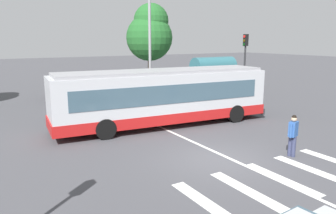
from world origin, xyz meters
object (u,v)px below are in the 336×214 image
at_px(city_transit_bus, 163,97).
at_px(pedestrian_crossing_street, 293,133).
at_px(parked_car_black, 66,90).
at_px(background_tree_right, 150,33).
at_px(parked_car_red, 99,88).
at_px(parked_car_silver, 126,85).
at_px(traffic_light_far_corner, 245,56).
at_px(bus_stop_shelter, 213,67).
at_px(twin_arm_street_lamp, 150,25).

relative_size(city_transit_bus, pedestrian_crossing_street, 7.13).
xyz_separation_m(city_transit_bus, parked_car_black, (-2.58, 10.67, -0.82)).
bearing_deg(background_tree_right, pedestrian_crossing_street, -102.35).
xyz_separation_m(parked_car_black, parked_car_red, (2.57, -0.29, 0.00)).
bearing_deg(background_tree_right, parked_car_silver, -144.81).
bearing_deg(background_tree_right, parked_car_red, -153.47).
xyz_separation_m(city_transit_bus, parked_car_red, (-0.00, 10.38, -0.82)).
xyz_separation_m(pedestrian_crossing_street, parked_car_black, (-4.53, 17.59, -0.20)).
relative_size(pedestrian_crossing_street, parked_car_black, 0.38).
relative_size(traffic_light_far_corner, bus_stop_shelter, 1.31).
relative_size(parked_car_red, parked_car_silver, 0.98).
xyz_separation_m(pedestrian_crossing_street, background_tree_right, (4.50, 20.53, 4.32)).
relative_size(parked_car_black, parked_car_silver, 0.99).
bearing_deg(background_tree_right, twin_arm_street_lamp, -118.08).
relative_size(city_transit_bus, bus_stop_shelter, 3.18).
bearing_deg(traffic_light_far_corner, city_transit_bus, -158.51).
relative_size(bus_stop_shelter, background_tree_right, 0.48).
relative_size(pedestrian_crossing_street, bus_stop_shelter, 0.45).
height_order(city_transit_bus, pedestrian_crossing_street, city_transit_bus).
bearing_deg(twin_arm_street_lamp, background_tree_right, 61.92).
bearing_deg(pedestrian_crossing_street, parked_car_black, 104.44).
distance_m(city_transit_bus, bus_stop_shelter, 10.32).
bearing_deg(bus_stop_shelter, twin_arm_street_lamp, 177.96).
relative_size(parked_car_black, background_tree_right, 0.56).
xyz_separation_m(city_transit_bus, twin_arm_street_lamp, (2.53, 6.26, 4.12)).
xyz_separation_m(pedestrian_crossing_street, parked_car_silver, (0.68, 17.84, -0.20)).
relative_size(traffic_light_far_corner, background_tree_right, 0.62).
bearing_deg(parked_car_silver, parked_car_red, -168.59).
relative_size(city_transit_bus, background_tree_right, 1.51).
xyz_separation_m(parked_car_silver, background_tree_right, (3.81, 2.69, 4.52)).
distance_m(pedestrian_crossing_street, background_tree_right, 21.46).
distance_m(parked_car_silver, background_tree_right, 6.50).
xyz_separation_m(pedestrian_crossing_street, parked_car_red, (-1.96, 17.31, -0.20)).
bearing_deg(twin_arm_street_lamp, bus_stop_shelter, -2.04).
distance_m(parked_car_black, traffic_light_far_corner, 14.23).
height_order(parked_car_black, twin_arm_street_lamp, twin_arm_street_lamp).
distance_m(parked_car_black, bus_stop_shelter, 11.95).
height_order(parked_car_red, traffic_light_far_corner, traffic_light_far_corner).
bearing_deg(city_transit_bus, pedestrian_crossing_street, -74.23).
xyz_separation_m(city_transit_bus, traffic_light_far_corner, (9.60, 3.78, 1.79)).
bearing_deg(parked_car_silver, twin_arm_street_lamp, -91.29).
bearing_deg(pedestrian_crossing_street, background_tree_right, 77.65).
relative_size(parked_car_silver, bus_stop_shelter, 1.19).
height_order(parked_car_silver, traffic_light_far_corner, traffic_light_far_corner).
relative_size(pedestrian_crossing_street, parked_car_silver, 0.37).
bearing_deg(city_transit_bus, twin_arm_street_lamp, 67.96).
bearing_deg(twin_arm_street_lamp, parked_car_red, 121.62).
bearing_deg(traffic_light_far_corner, parked_car_black, 150.52).
bearing_deg(city_transit_bus, parked_car_red, 90.02).
bearing_deg(pedestrian_crossing_street, traffic_light_far_corner, 54.47).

